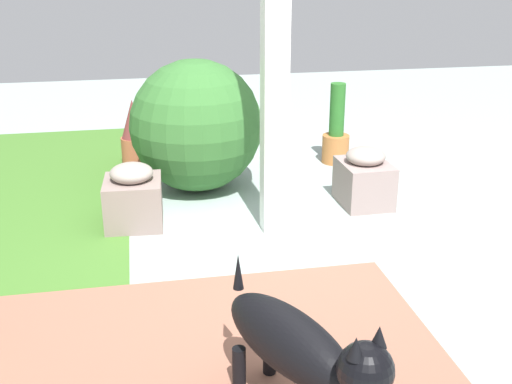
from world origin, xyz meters
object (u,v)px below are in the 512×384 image
porch_pillar (275,56)px  terracotta_pot_spiky (134,134)px  stone_planter_nearest (364,179)px  stone_planter_far (133,197)px  round_shrub (196,126)px  dog (298,346)px  terracotta_pot_tall (336,135)px

porch_pillar → terracotta_pot_spiky: 1.99m
stone_planter_nearest → terracotta_pot_spiky: size_ratio=0.75×
stone_planter_far → round_shrub: round_shrub is taller
stone_planter_far → porch_pillar: bearing=-105.3°
round_shrub → terracotta_pot_spiky: (0.68, 0.47, -0.23)m
dog → stone_planter_far: bearing=16.4°
stone_planter_far → round_shrub: bearing=-38.3°
terracotta_pot_tall → dog: size_ratio=0.85×
terracotta_pot_spiky → terracotta_pot_tall: bearing=-98.9°
round_shrub → terracotta_pot_spiky: round_shrub is taller
porch_pillar → stone_planter_nearest: porch_pillar is taller
dog → round_shrub: bearing=2.4°
terracotta_pot_tall → terracotta_pot_spiky: size_ratio=1.22×
stone_planter_far → terracotta_pot_spiky: size_ratio=0.76×
porch_pillar → terracotta_pot_spiky: size_ratio=3.99×
terracotta_pot_spiky → stone_planter_far: bearing=179.0°
stone_planter_nearest → round_shrub: 1.32m
round_shrub → dog: bearing=-177.6°
stone_planter_nearest → terracotta_pot_tall: bearing=-5.5°
terracotta_pot_tall → dog: terracotta_pot_tall is taller
stone_planter_nearest → terracotta_pot_spiky: bearing=52.6°
porch_pillar → round_shrub: (0.87, 0.41, -0.64)m
porch_pillar → stone_planter_far: size_ratio=5.28×
porch_pillar → dog: (-1.80, 0.30, -0.80)m
porch_pillar → stone_planter_far: (0.25, 0.91, -0.94)m
terracotta_pot_tall → round_shrub: bearing=108.3°
porch_pillar → terracotta_pot_tall: bearing=-33.0°
round_shrub → porch_pillar: bearing=-154.7°
porch_pillar → stone_planter_far: porch_pillar is taller
stone_planter_nearest → round_shrub: size_ratio=0.43×
porch_pillar → round_shrub: 1.16m
stone_planter_far → round_shrub: (0.63, -0.49, 0.30)m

